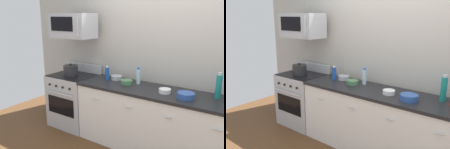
% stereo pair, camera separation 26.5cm
% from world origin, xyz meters
% --- Properties ---
extents(back_wall, '(5.49, 0.10, 2.70)m').
position_xyz_m(back_wall, '(0.00, 0.41, 1.35)').
color(back_wall, '#B7B2A8').
rests_on(back_wall, ground_plane).
extents(counter_unit, '(2.40, 0.66, 0.92)m').
position_xyz_m(counter_unit, '(0.00, -0.00, 0.46)').
color(counter_unit, white).
rests_on(counter_unit, ground_plane).
extents(range_oven, '(0.76, 0.69, 1.07)m').
position_xyz_m(range_oven, '(-1.58, 0.00, 0.47)').
color(range_oven, '#B7BABF').
rests_on(range_oven, ground_plane).
extents(microwave, '(0.74, 0.44, 0.40)m').
position_xyz_m(microwave, '(-1.58, 0.05, 1.75)').
color(microwave, '#B7BABF').
extents(bottle_water_clear, '(0.06, 0.06, 0.25)m').
position_xyz_m(bottle_water_clear, '(-0.39, 0.15, 1.04)').
color(bottle_water_clear, silver).
rests_on(bottle_water_clear, countertop_slab).
extents(bottle_soda_blue, '(0.07, 0.07, 0.22)m').
position_xyz_m(bottle_soda_blue, '(-0.90, 0.06, 1.03)').
color(bottle_soda_blue, '#1E4CA5').
rests_on(bottle_soda_blue, countertop_slab).
extents(bottle_sparkling_teal, '(0.07, 0.07, 0.33)m').
position_xyz_m(bottle_sparkling_teal, '(0.72, 0.14, 1.07)').
color(bottle_sparkling_teal, '#197F7A').
rests_on(bottle_sparkling_teal, countertop_slab).
extents(bowl_green_glaze, '(0.17, 0.17, 0.06)m').
position_xyz_m(bowl_green_glaze, '(-0.52, 0.04, 0.95)').
color(bowl_green_glaze, '#477A4C').
rests_on(bowl_green_glaze, countertop_slab).
extents(bowl_white_ceramic, '(0.16, 0.16, 0.05)m').
position_xyz_m(bowl_white_ceramic, '(0.10, -0.03, 0.95)').
color(bowl_white_ceramic, white).
rests_on(bowl_white_ceramic, countertop_slab).
extents(bowl_steel_prep, '(0.18, 0.18, 0.06)m').
position_xyz_m(bowl_steel_prep, '(-0.79, 0.17, 0.95)').
color(bowl_steel_prep, '#B2B5BA').
rests_on(bowl_steel_prep, countertop_slab).
extents(bowl_blue_mixing, '(0.22, 0.22, 0.07)m').
position_xyz_m(bowl_blue_mixing, '(0.40, -0.09, 0.96)').
color(bowl_blue_mixing, '#2D519E').
rests_on(bowl_blue_mixing, countertop_slab).
extents(stockpot, '(0.25, 0.25, 0.21)m').
position_xyz_m(stockpot, '(-1.58, -0.05, 1.01)').
color(stockpot, '#262628').
rests_on(stockpot, range_oven).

